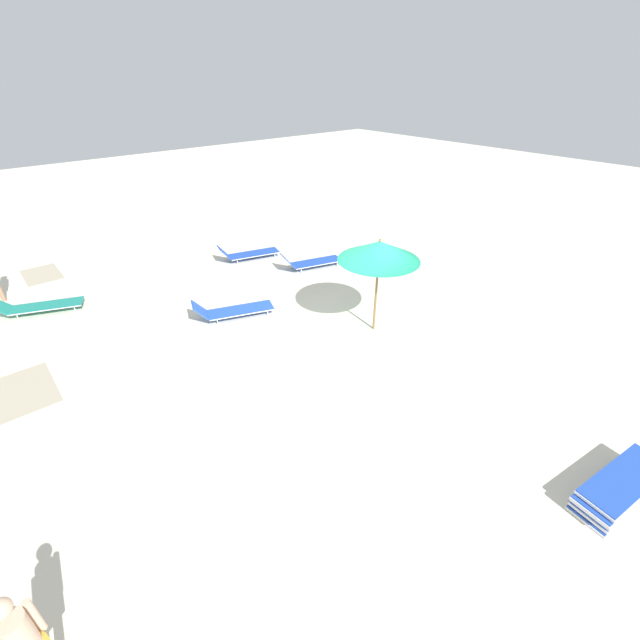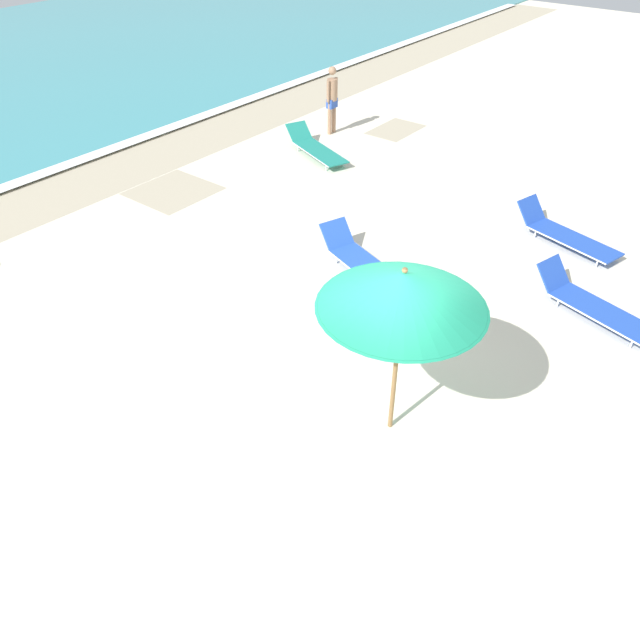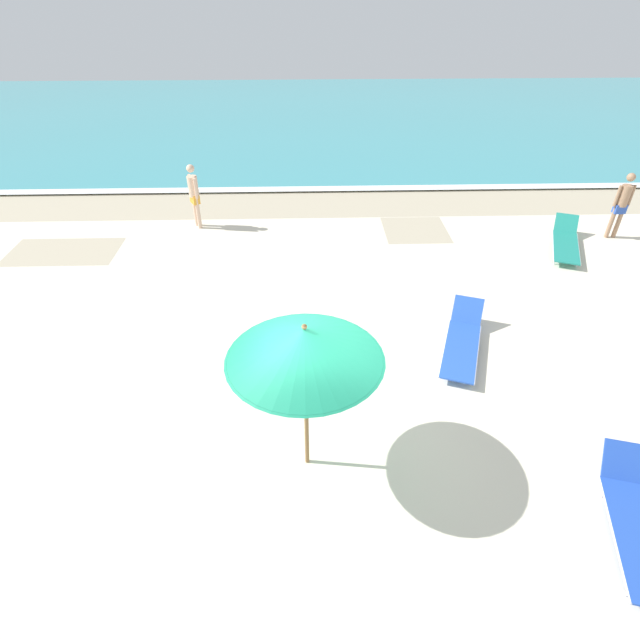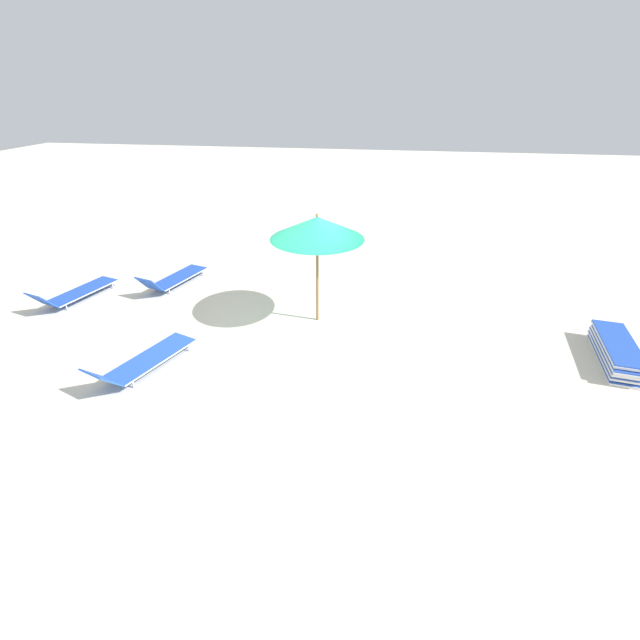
# 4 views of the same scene
# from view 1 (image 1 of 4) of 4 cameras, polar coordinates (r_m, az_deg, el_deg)

# --- Properties ---
(ground_plane) EXTENTS (60.00, 60.00, 0.16)m
(ground_plane) POSITION_cam_1_polar(r_m,az_deg,el_deg) (11.41, 3.59, -1.77)
(ground_plane) COLOR beige
(beach_umbrella) EXTENTS (2.03, 2.03, 2.51)m
(beach_umbrella) POSITION_cam_1_polar(r_m,az_deg,el_deg) (10.54, 7.90, 9.08)
(beach_umbrella) COLOR olive
(beach_umbrella) RESTS_ON ground_plane
(lounger_stack) EXTENTS (0.88, 1.99, 0.41)m
(lounger_stack) POSITION_cam_1_polar(r_m,az_deg,el_deg) (8.84, 35.14, -17.77)
(lounger_stack) COLOR blue
(lounger_stack) RESTS_ON ground_plane
(sun_lounger_under_umbrella) EXTENTS (1.31, 2.25, 0.59)m
(sun_lounger_under_umbrella) POSITION_cam_1_polar(r_m,az_deg,el_deg) (12.11, -11.57, 1.31)
(sun_lounger_under_umbrella) COLOR blue
(sun_lounger_under_umbrella) RESTS_ON ground_plane
(sun_lounger_beside_umbrella) EXTENTS (1.41, 2.33, 0.54)m
(sun_lounger_beside_umbrella) POSITION_cam_1_polar(r_m,az_deg,el_deg) (14.50, -33.48, 1.60)
(sun_lounger_beside_umbrella) COLOR #1E8475
(sun_lounger_beside_umbrella) RESTS_ON ground_plane
(sun_lounger_near_water_left) EXTENTS (1.16, 2.20, 0.61)m
(sun_lounger_near_water_left) POSITION_cam_1_polar(r_m,az_deg,el_deg) (14.91, -1.25, 7.76)
(sun_lounger_near_water_left) COLOR blue
(sun_lounger_near_water_left) RESTS_ON ground_plane
(sun_lounger_near_water_right) EXTENTS (1.15, 2.24, 0.61)m
(sun_lounger_near_water_right) POSITION_cam_1_polar(r_m,az_deg,el_deg) (15.84, -9.57, 8.75)
(sun_lounger_near_water_right) COLOR blue
(sun_lounger_near_water_right) RESTS_ON ground_plane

